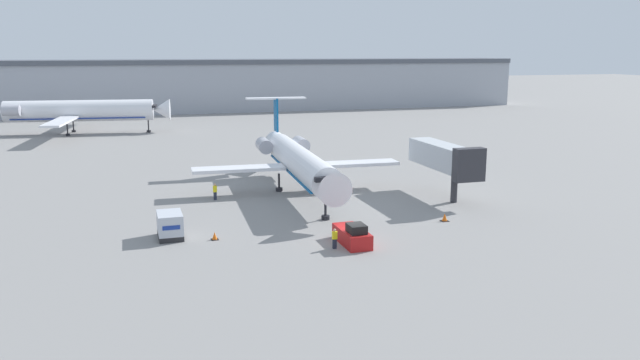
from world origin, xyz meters
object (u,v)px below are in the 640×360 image
at_px(pushback_tug, 352,235).
at_px(luggage_cart, 170,225).
at_px(traffic_cone_left, 215,236).
at_px(airplane_parked_far_left, 75,111).
at_px(worker_near_tug, 335,238).
at_px(jet_bridge, 445,157).
at_px(worker_by_wing, 215,191).
at_px(traffic_cone_right, 445,217).
at_px(airplane_main, 298,160).

relative_size(pushback_tug, luggage_cart, 1.49).
height_order(luggage_cart, traffic_cone_left, luggage_cart).
xyz_separation_m(luggage_cart, airplane_parked_far_left, (-12.13, 74.93, 3.30)).
bearing_deg(luggage_cart, worker_near_tug, -29.18).
bearing_deg(jet_bridge, worker_near_tug, -141.91).
relative_size(luggage_cart, airplane_parked_far_left, 0.09).
xyz_separation_m(pushback_tug, worker_near_tug, (-1.79, -0.73, 0.13)).
xyz_separation_m(traffic_cone_left, airplane_parked_far_left, (-15.68, 76.59, 4.08)).
bearing_deg(pushback_tug, jet_bridge, 39.62).
distance_m(luggage_cart, worker_by_wing, 13.90).
height_order(luggage_cart, jet_bridge, jet_bridge).
distance_m(traffic_cone_right, jet_bridge, 10.58).
relative_size(airplane_main, pushback_tug, 6.43).
height_order(airplane_parked_far_left, jet_bridge, airplane_parked_far_left).
relative_size(luggage_cart, traffic_cone_left, 4.78).
distance_m(pushback_tug, traffic_cone_right, 11.49).
bearing_deg(airplane_main, airplane_parked_far_left, 114.10).
bearing_deg(traffic_cone_left, traffic_cone_right, -1.53).
bearing_deg(airplane_main, luggage_cart, -137.66).
distance_m(worker_near_tug, traffic_cone_left, 10.43).
xyz_separation_m(airplane_main, traffic_cone_right, (9.86, -16.08, -3.29)).
bearing_deg(worker_by_wing, traffic_cone_left, -98.21).
distance_m(worker_near_tug, airplane_parked_far_left, 85.61).
bearing_deg(jet_bridge, traffic_cone_left, -162.78).
xyz_separation_m(luggage_cart, worker_by_wing, (5.62, 12.71, -0.15)).
xyz_separation_m(luggage_cart, traffic_cone_left, (3.54, -1.67, -0.79)).
height_order(airplane_main, airplane_parked_far_left, airplane_parked_far_left).
xyz_separation_m(luggage_cart, traffic_cone_right, (25.05, -2.24, -0.75)).
height_order(pushback_tug, traffic_cone_right, pushback_tug).
height_order(traffic_cone_left, jet_bridge, jet_bridge).
distance_m(pushback_tug, airplane_parked_far_left, 85.45).
xyz_separation_m(airplane_main, luggage_cart, (-15.19, -13.84, -2.55)).
height_order(airplane_main, luggage_cart, airplane_main).
distance_m(pushback_tug, traffic_cone_left, 11.69).
relative_size(traffic_cone_left, jet_bridge, 0.06).
bearing_deg(traffic_cone_left, airplane_parked_far_left, 101.57).
bearing_deg(luggage_cart, pushback_tug, -23.64).
relative_size(pushback_tug, traffic_cone_left, 7.12).
distance_m(worker_by_wing, airplane_parked_far_left, 64.79).
distance_m(pushback_tug, jet_bridge, 20.19).
height_order(worker_near_tug, worker_by_wing, worker_by_wing).
xyz_separation_m(pushback_tug, worker_by_wing, (-8.67, 18.97, 0.22)).
bearing_deg(airplane_parked_far_left, worker_near_tug, -73.26).
height_order(worker_by_wing, traffic_cone_right, worker_by_wing).
distance_m(luggage_cart, traffic_cone_left, 3.99).
bearing_deg(pushback_tug, airplane_main, 87.44).
bearing_deg(worker_near_tug, pushback_tug, 22.14).
relative_size(pushback_tug, traffic_cone_right, 6.42).
bearing_deg(airplane_parked_far_left, traffic_cone_right, -64.27).
xyz_separation_m(worker_near_tug, airplane_parked_far_left, (-24.64, 81.91, 3.54)).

